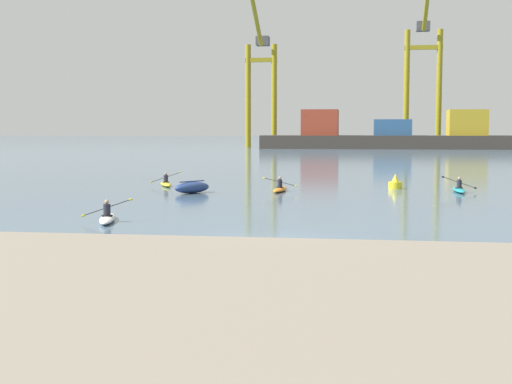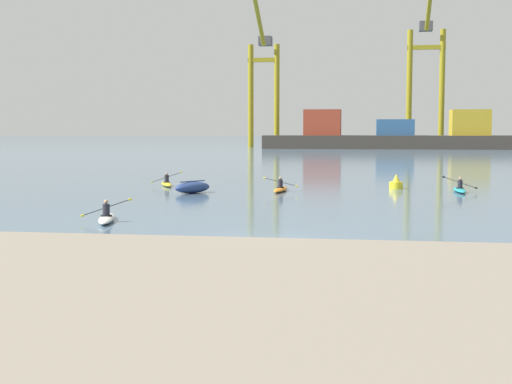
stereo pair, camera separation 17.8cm
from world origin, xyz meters
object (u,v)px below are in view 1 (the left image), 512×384
at_px(channel_buoy, 395,183).
at_px(container_barge, 392,136).
at_px(gantry_crane_west_mid, 423,68).
at_px(kayak_teal, 459,189).
at_px(gantry_crane_west, 261,74).
at_px(kayak_yellow, 166,183).
at_px(kayak_white, 107,218).
at_px(capsized_dinghy, 192,187).
at_px(kayak_orange, 280,189).

bearing_deg(channel_buoy, container_barge, 87.82).
relative_size(gantry_crane_west_mid, kayak_teal, 10.05).
relative_size(gantry_crane_west_mid, channel_buoy, 34.31).
relative_size(gantry_crane_west, kayak_yellow, 9.47).
relative_size(container_barge, kayak_white, 15.32).
distance_m(capsized_dinghy, kayak_teal, 16.65).
bearing_deg(kayak_yellow, kayak_teal, -6.10).
bearing_deg(channel_buoy, gantry_crane_west_mid, 84.52).
bearing_deg(kayak_orange, kayak_yellow, 158.52).
relative_size(gantry_crane_west_mid, kayak_white, 9.98).
height_order(container_barge, kayak_teal, container_barge).
bearing_deg(gantry_crane_west_mid, capsized_dinghy, -101.34).
bearing_deg(capsized_dinghy, container_barge, 81.11).
xyz_separation_m(gantry_crane_west, channel_buoy, (24.07, -107.12, -15.47)).
relative_size(capsized_dinghy, kayak_teal, 0.81).
bearing_deg(gantry_crane_west_mid, kayak_teal, -93.42).
bearing_deg(capsized_dinghy, kayak_white, -91.54).
bearing_deg(channel_buoy, kayak_teal, -28.71).
height_order(gantry_crane_west, capsized_dinghy, gantry_crane_west).
bearing_deg(container_barge, capsized_dinghy, -98.89).
height_order(kayak_teal, kayak_orange, kayak_teal).
bearing_deg(kayak_orange, channel_buoy, 24.33).
distance_m(channel_buoy, kayak_orange, 8.01).
relative_size(gantry_crane_west, channel_buoy, 31.97).
height_order(gantry_crane_west_mid, kayak_teal, gantry_crane_west_mid).
relative_size(gantry_crane_west, kayak_white, 9.30).
height_order(gantry_crane_west, gantry_crane_west_mid, gantry_crane_west_mid).
height_order(kayak_orange, kayak_white, kayak_white).
height_order(kayak_yellow, kayak_orange, kayak_yellow).
distance_m(gantry_crane_west_mid, channel_buoy, 111.24).
bearing_deg(capsized_dinghy, kayak_teal, 10.96).
height_order(container_barge, gantry_crane_west, gantry_crane_west).
relative_size(channel_buoy, kayak_yellow, 0.30).
bearing_deg(kayak_yellow, kayak_orange, -21.48).
distance_m(gantry_crane_west, capsized_dinghy, 114.02).
bearing_deg(container_barge, gantry_crane_west_mid, 57.84).
xyz_separation_m(capsized_dinghy, channel_buoy, (12.52, 5.26, 0.01)).
bearing_deg(channel_buoy, kayak_white, -123.97).
distance_m(gantry_crane_west, kayak_yellow, 108.60).
bearing_deg(channel_buoy, kayak_orange, -155.67).
height_order(capsized_dinghy, kayak_orange, kayak_orange).
relative_size(gantry_crane_west_mid, kayak_yellow, 10.16).
xyz_separation_m(gantry_crane_west_mid, kayak_white, (-23.39, -128.64, -16.74)).
distance_m(channel_buoy, kayak_teal, 4.36).
height_order(gantry_crane_west_mid, capsized_dinghy, gantry_crane_west_mid).
bearing_deg(container_barge, kayak_orange, -96.18).
xyz_separation_m(gantry_crane_west_mid, kayak_orange, (-17.79, -112.80, -16.74)).
height_order(channel_buoy, kayak_white, kayak_white).
xyz_separation_m(gantry_crane_west_mid, kayak_teal, (-6.68, -111.59, -16.74)).
bearing_deg(kayak_orange, gantry_crane_west_mid, 81.04).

